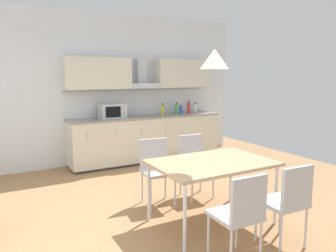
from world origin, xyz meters
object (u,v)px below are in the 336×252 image
object	(u,v)px
chair_near_right	(288,198)
chair_far_left	(156,165)
bottle_blue	(181,110)
bottle_white	(195,108)
bottle_red	(189,108)
bottle_yellow	(163,110)
pendant_lamp	(214,59)
dining_table	(212,165)
chair_near_left	(241,210)
bottle_green	(177,109)
chair_far_right	(194,159)
microwave	(112,111)

from	to	relation	value
chair_near_right	chair_far_left	size ratio (longest dim) A/B	1.00
bottle_blue	chair_near_right	size ratio (longest dim) A/B	0.21
bottle_white	bottle_red	world-z (taller)	bottle_red
bottle_yellow	chair_near_right	world-z (taller)	bottle_yellow
bottle_white	pendant_lamp	bearing A→B (deg)	-120.65
bottle_blue	dining_table	bearing A→B (deg)	-114.99
bottle_yellow	chair_near_right	size ratio (longest dim) A/B	0.28
bottle_white	pendant_lamp	size ratio (longest dim) A/B	0.69
dining_table	chair_near_right	xyz separation A→B (m)	(0.30, -0.84, -0.16)
chair_near_right	chair_far_left	world-z (taller)	same
bottle_blue	chair_near_left	size ratio (longest dim) A/B	0.21
bottle_blue	bottle_green	xyz separation A→B (m)	(-0.11, -0.02, 0.02)
chair_far_right	bottle_green	bearing A→B (deg)	65.51
pendant_lamp	chair_far_left	bearing A→B (deg)	109.45
bottle_yellow	bottle_blue	bearing A→B (deg)	-0.62
bottle_white	chair_far_left	world-z (taller)	bottle_white
pendant_lamp	chair_near_right	bearing A→B (deg)	-70.19
bottle_blue	bottle_red	distance (m)	0.18
bottle_red	chair_far_left	distance (m)	2.83
bottle_white	chair_far_right	xyz separation A→B (m)	(-1.45, -2.14, -0.47)
chair_far_left	pendant_lamp	xyz separation A→B (m)	(0.30, -0.84, 1.36)
microwave	dining_table	bearing A→B (deg)	-86.85
bottle_white	bottle_red	xyz separation A→B (m)	(-0.21, -0.05, 0.02)
bottle_blue	bottle_yellow	distance (m)	0.43
chair_near_right	bottle_green	bearing A→B (deg)	75.67
bottle_yellow	dining_table	size ratio (longest dim) A/B	0.18
microwave	chair_near_left	size ratio (longest dim) A/B	0.55
dining_table	chair_near_left	bearing A→B (deg)	-110.11
chair_far_right	pendant_lamp	distance (m)	1.63
microwave	bottle_blue	size ratio (longest dim) A/B	2.64
bottle_red	dining_table	bearing A→B (deg)	-118.01
bottle_yellow	chair_near_right	bearing A→B (deg)	-99.64
bottle_blue	dining_table	xyz separation A→B (m)	(-1.38, -2.97, -0.29)
microwave	chair_near_left	xyz separation A→B (m)	(-0.15, -3.76, -0.51)
dining_table	microwave	bearing A→B (deg)	93.15
bottle_white	chair_far_left	xyz separation A→B (m)	(-2.06, -2.14, -0.47)
bottle_green	chair_far_left	size ratio (longest dim) A/B	0.28
bottle_red	chair_near_right	world-z (taller)	bottle_red
microwave	chair_far_right	xyz separation A→B (m)	(0.47, -2.08, -0.51)
bottle_white	bottle_yellow	bearing A→B (deg)	-179.66
microwave	chair_far_left	distance (m)	2.14
microwave	bottle_green	size ratio (longest dim) A/B	2.00
microwave	dining_table	distance (m)	2.95
bottle_yellow	chair_far_left	distance (m)	2.52
chair_near_right	dining_table	bearing A→B (deg)	109.81
bottle_blue	microwave	bearing A→B (deg)	-178.11
chair_far_left	bottle_green	bearing A→B (deg)	53.37
bottle_red	bottle_yellow	world-z (taller)	bottle_red
bottle_white	chair_near_left	distance (m)	4.38
bottle_blue	pendant_lamp	bearing A→B (deg)	-114.99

